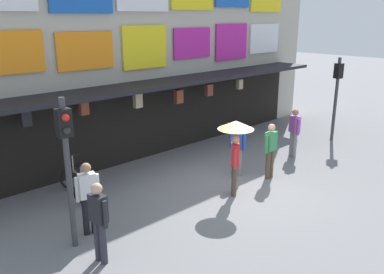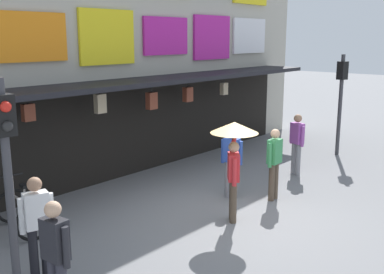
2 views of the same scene
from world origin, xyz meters
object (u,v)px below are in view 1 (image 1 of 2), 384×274
Objects in this scene: pedestrian_in_purple at (99,218)px; pedestrian_in_yellow at (88,195)px; traffic_light_near at (66,150)px; traffic_light_far at (337,86)px; pedestrian_in_black at (270,148)px; pedestrian_in_white at (294,130)px; bicycle_parked at (80,183)px; pedestrian_with_umbrella at (235,137)px; pedestrian_in_green at (237,146)px.

pedestrian_in_yellow is at bearing 70.22° from pedestrian_in_purple.
traffic_light_far is (11.03, 0.02, 0.00)m from traffic_light_near.
pedestrian_in_white is at bearing 15.17° from pedestrian_in_black.
bicycle_parked is 0.61× the size of pedestrian_with_umbrella.
pedestrian_with_umbrella is (4.27, 0.23, 0.69)m from pedestrian_in_purple.
pedestrian_with_umbrella is at bearing -174.25° from traffic_light_far.
traffic_light_near and traffic_light_far have the same top height.
pedestrian_in_yellow is at bearing 171.47° from pedestrian_in_black.
traffic_light_far is 10.60m from pedestrian_in_yellow.
traffic_light_near is 2.54× the size of bicycle_parked.
pedestrian_with_umbrella reaches higher than pedestrian_in_black.
pedestrian_in_yellow is (0.50, 0.22, -1.19)m from traffic_light_near.
traffic_light_far is 1.90× the size of pedestrian_in_yellow.
pedestrian_in_purple reaches higher than bicycle_parked.
pedestrian_with_umbrella is 3.95m from pedestrian_in_white.
bicycle_parked is 5.51m from pedestrian_in_black.
pedestrian_in_white is (3.84, 0.63, -0.69)m from pedestrian_with_umbrella.
pedestrian_in_green reaches higher than bicycle_parked.
traffic_light_near is at bearing -179.90° from traffic_light_far.
pedestrian_in_yellow is (0.40, 1.10, 0.00)m from pedestrian_in_purple.
traffic_light_far is 5.17m from pedestrian_in_black.
traffic_light_far is at bearing -12.29° from bicycle_parked.
bicycle_parked is (-9.73, 2.12, -1.75)m from traffic_light_far.
bicycle_parked is 0.75× the size of pedestrian_in_green.
pedestrian_in_green is at bearing 37.40° from pedestrian_with_umbrella.
traffic_light_near reaches higher than pedestrian_in_white.
pedestrian_in_black is at bearing -56.72° from pedestrian_in_green.
pedestrian_in_black is (1.66, 0.04, -0.69)m from pedestrian_with_umbrella.
pedestrian_in_black is (5.54, -0.83, 0.00)m from pedestrian_in_yellow.
traffic_light_far is 6.71m from pedestrian_with_umbrella.
pedestrian_in_purple is at bearing -111.59° from bicycle_parked.
pedestrian_in_green and pedestrian_in_black have the same top height.
pedestrian_in_black reaches higher than bicycle_parked.
pedestrian_in_purple is (-1.20, -3.02, 0.55)m from bicycle_parked.
traffic_light_far is at bearing 0.80° from pedestrian_in_white.
pedestrian_in_yellow is at bearing 167.33° from pedestrian_with_umbrella.
pedestrian_in_yellow is at bearing 23.77° from traffic_light_near.
traffic_light_near is 1.54× the size of pedestrian_with_umbrella.
traffic_light_near reaches higher than pedestrian_in_green.
pedestrian_in_purple is 0.81× the size of pedestrian_with_umbrella.
bicycle_parked is 4.66m from pedestrian_in_green.
bicycle_parked is (1.30, 2.14, -1.75)m from traffic_light_near.
pedestrian_in_green is 5.00m from pedestrian_in_yellow.
traffic_light_near is at bearing 171.54° from pedestrian_with_umbrella.
bicycle_parked is 7.26m from pedestrian_in_white.
pedestrian_with_umbrella reaches higher than pedestrian_in_purple.
pedestrian_in_yellow is 1.00× the size of pedestrian_in_black.
pedestrian_in_yellow and pedestrian_in_black have the same top height.
pedestrian_in_purple is 4.33m from pedestrian_with_umbrella.
pedestrian_in_black is at bearing 2.64° from pedestrian_in_purple.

